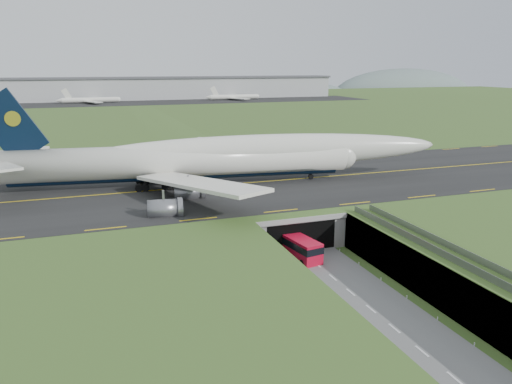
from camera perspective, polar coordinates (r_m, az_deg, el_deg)
name	(u,v)px	position (r m, az deg, el deg)	size (l,w,h in m)	color
ground	(323,271)	(75.53, 7.70, -8.94)	(900.00, 900.00, 0.00)	#3C5221
airfield_deck	(324,252)	(74.41, 7.78, -6.82)	(800.00, 800.00, 6.00)	gray
trench_road	(349,291)	(69.52, 10.55, -11.11)	(12.00, 75.00, 0.20)	slate
taxiway	(251,183)	(102.63, -0.52, 1.04)	(800.00, 44.00, 0.18)	black
tunnel_portal	(281,218)	(88.63, 2.89, -2.98)	(17.00, 22.30, 6.00)	gray
guideway	(483,278)	(65.27, 24.47, -8.94)	(3.00, 53.00, 7.05)	#A8A8A3
jumbo_jet	(215,158)	(100.90, -4.76, 3.88)	(95.57, 60.90, 20.32)	silver
shuttle_tram	(300,248)	(78.92, 5.05, -6.38)	(4.51, 8.71, 3.37)	red
cargo_terminal	(127,88)	(362.72, -14.56, 11.39)	(320.00, 67.00, 15.60)	#B2B2B2
distant_hills	(183,100)	(502.07, -8.35, 10.33)	(700.00, 91.00, 60.00)	slate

